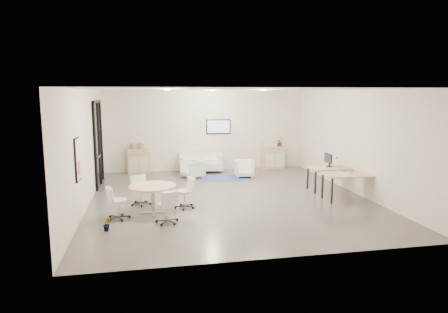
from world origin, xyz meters
The scene contains 21 objects.
room_shell centered at (0.00, 0.00, 1.60)m, with size 9.60×10.60×4.80m.
glass_door centered at (-3.95, 2.51, 1.50)m, with size 0.09×1.90×2.85m.
artwork centered at (-3.97, -1.60, 1.55)m, with size 0.05×0.54×1.04m.
wall_tv centered at (0.50, 4.46, 1.75)m, with size 0.98×0.06×0.58m.
ceiling_spots centered at (-0.20, 0.83, 3.18)m, with size 3.14×4.14×0.03m.
sideboard_left centered at (-2.68, 4.25, 0.47)m, with size 0.85×0.44×0.95m.
sideboard_right centered at (2.76, 4.25, 0.46)m, with size 0.92×0.44×0.92m.
books centered at (-2.73, 4.26, 1.06)m, with size 0.49×0.14×0.22m.
printer centered at (2.65, 4.26, 1.06)m, with size 0.44×0.37×0.31m.
loveseat centered at (-0.28, 4.07, 0.34)m, with size 1.74×0.97×0.63m.
blue_rug centered at (0.43, 2.76, 0.01)m, with size 1.67×1.11×0.01m, color #2D468A.
armchair_left centered at (-0.73, 3.02, 0.35)m, with size 0.69×0.64×0.71m, color silver.
armchair_right centered at (1.17, 2.78, 0.35)m, with size 0.68×0.64×0.70m, color silver.
desk_rear centered at (3.41, 0.28, 0.67)m, with size 1.44×0.74×0.74m.
desk_front centered at (3.40, -0.88, 0.68)m, with size 1.50×0.83×0.76m.
monitor centered at (3.37, 0.43, 0.98)m, with size 0.20×0.50×0.44m.
round_table centered at (-2.24, -1.14, 0.66)m, with size 1.22×1.22×0.74m.
meeting_chairs centered at (-2.24, -1.14, 0.41)m, with size 2.45×2.45×0.82m.
plant_cabinet centered at (3.06, 4.26, 1.04)m, with size 0.29×0.32×0.25m, color #3F7F3F.
plant_floor centered at (-3.29, -2.31, 0.07)m, with size 0.18×0.32×0.14m, color #3F7F3F.
cup centered at (3.46, -0.81, 0.82)m, with size 0.12×0.09×0.12m, color white.
Camera 1 is at (-2.35, -11.34, 3.11)m, focal length 32.00 mm.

